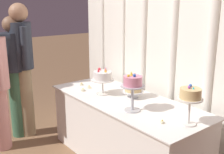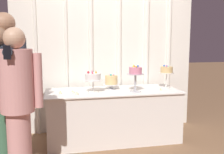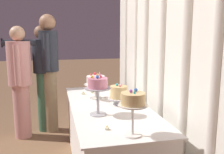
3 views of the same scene
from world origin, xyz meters
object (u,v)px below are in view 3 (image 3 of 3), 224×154
object	(u,v)px
cake_display_leftmost	(96,81)
cake_display_rightmost	(133,102)
tealight_near_left	(92,92)
guest_man_pink_jacket	(49,66)
cake_display_midleft	(119,93)
cake_display_midright	(98,87)
guest_girl_blue_dress	(42,73)
cake_table	(108,138)
tealight_far_left	(90,89)
guest_man_dark_suit	(20,78)
tealight_near_right	(83,94)
tealight_far_right	(107,128)

from	to	relation	value
cake_display_leftmost	cake_display_rightmost	distance (m)	1.14
tealight_near_left	cake_display_rightmost	bearing A→B (deg)	3.60
guest_man_pink_jacket	cake_display_leftmost	bearing A→B (deg)	27.33
cake_display_midleft	guest_man_pink_jacket	world-z (taller)	guest_man_pink_jacket
cake_display_midright	guest_girl_blue_dress	world-z (taller)	guest_girl_blue_dress
cake_table	guest_girl_blue_dress	bearing A→B (deg)	-152.50
tealight_far_left	guest_man_dark_suit	bearing A→B (deg)	-114.67
cake_display_midright	guest_girl_blue_dress	bearing A→B (deg)	-161.45
cake_display_midright	tealight_near_right	world-z (taller)	cake_display_midright
tealight_far_right	cake_display_leftmost	bearing A→B (deg)	175.75
cake_display_midleft	guest_girl_blue_dress	distance (m)	1.62
tealight_far_left	cake_table	bearing A→B (deg)	6.48
cake_display_leftmost	cake_display_midright	bearing A→B (deg)	-7.46
cake_table	cake_display_midleft	xyz separation A→B (m)	(0.00, 0.12, 0.50)
cake_display_midright	guest_man_dark_suit	bearing A→B (deg)	-149.70
tealight_far_left	cake_display_midright	bearing A→B (deg)	-4.00
cake_display_midleft	tealight_far_left	xyz separation A→B (m)	(-0.76, -0.20, -0.12)
tealight_near_right	guest_girl_blue_dress	distance (m)	1.00
guest_girl_blue_dress	guest_man_dark_suit	distance (m)	0.36
tealight_far_left	cake_display_midleft	bearing A→B (deg)	14.91
tealight_far_left	tealight_near_left	size ratio (longest dim) A/B	0.94
tealight_far_left	guest_man_pink_jacket	size ratio (longest dim) A/B	0.03
cake_display_leftmost	cake_display_midleft	distance (m)	0.37
cake_table	tealight_far_left	xyz separation A→B (m)	(-0.76, -0.09, 0.38)
tealight_near_left	tealight_far_left	bearing A→B (deg)	-178.61
cake_table	cake_display_midright	distance (m)	0.72
guest_man_dark_suit	tealight_far_left	bearing A→B (deg)	65.33
cake_display_leftmost	cake_display_rightmost	world-z (taller)	cake_display_rightmost
tealight_far_left	tealight_far_right	xyz separation A→B (m)	(1.43, -0.07, 0.00)
cake_display_midleft	guest_girl_blue_dress	world-z (taller)	guest_girl_blue_dress
cake_display_rightmost	tealight_far_left	distance (m)	1.61
guest_man_pink_jacket	guest_girl_blue_dress	distance (m)	0.15
tealight_far_right	tealight_far_left	bearing A→B (deg)	177.27
cake_display_midright	cake_display_midleft	bearing A→B (deg)	136.22
cake_table	tealight_near_left	distance (m)	0.71
cake_display_midright	cake_display_leftmost	bearing A→B (deg)	172.54
cake_display_midleft	tealight_far_right	bearing A→B (deg)	-21.86
cake_display_rightmost	guest_man_dark_suit	size ratio (longest dim) A/B	0.22
cake_display_midleft	guest_man_dark_suit	distance (m)	1.65
cake_display_rightmost	cake_display_midleft	bearing A→B (deg)	172.55
tealight_far_right	guest_man_pink_jacket	xyz separation A→B (m)	(-2.02, -0.46, 0.26)
cake_display_midleft	cake_display_rightmost	distance (m)	0.85
cake_display_midright	tealight_far_right	bearing A→B (deg)	0.73
tealight_far_right	guest_man_pink_jacket	distance (m)	2.09
tealight_near_right	cake_display_midleft	bearing A→B (deg)	30.31
cake_display_leftmost	tealight_far_left	distance (m)	0.49
cake_table	guest_man_dark_suit	bearing A→B (deg)	-139.27
cake_display_midright	guest_girl_blue_dress	xyz separation A→B (m)	(-1.68, -0.56, -0.10)
cake_display_midleft	guest_man_pink_jacket	distance (m)	1.54
cake_table	tealight_near_right	bearing A→B (deg)	-159.58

